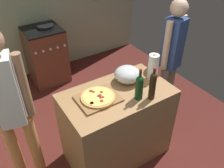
{
  "coord_description": "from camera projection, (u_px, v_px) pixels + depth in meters",
  "views": [
    {
      "loc": [
        -0.86,
        -0.95,
        2.36
      ],
      "look_at": [
        0.18,
        0.68,
        0.97
      ],
      "focal_mm": 37.54,
      "sensor_mm": 36.0,
      "label": 1
    }
  ],
  "objects": [
    {
      "name": "ground_plane",
      "position": [
        73.0,
        116.0,
        3.4
      ],
      "size": [
        4.2,
        3.5,
        0.02
      ],
      "primitive_type": "cube",
      "color": "#511E19"
    },
    {
      "name": "paper_towel_roll",
      "position": [
        153.0,
        67.0,
        2.48
      ],
      "size": [
        0.11,
        0.11,
        0.29
      ],
      "color": "white",
      "rests_on": "counter"
    },
    {
      "name": "counter",
      "position": [
        117.0,
        125.0,
        2.61
      ],
      "size": [
        1.13,
        0.66,
        0.92
      ],
      "primitive_type": "cube",
      "color": "#9E7247",
      "rests_on": "ground_plane"
    },
    {
      "name": "cutting_board",
      "position": [
        98.0,
        99.0,
        2.26
      ],
      "size": [
        0.4,
        0.32,
        0.02
      ],
      "primitive_type": "cube",
      "color": "olive",
      "rests_on": "counter"
    },
    {
      "name": "person_in_stripes",
      "position": [
        11.0,
        108.0,
        2.01
      ],
      "size": [
        0.37,
        0.24,
        1.75
      ],
      "color": "#D88C4C",
      "rests_on": "ground_plane"
    },
    {
      "name": "wine_bottle_amber",
      "position": [
        139.0,
        86.0,
        2.2
      ],
      "size": [
        0.08,
        0.08,
        0.33
      ],
      "color": "#143819",
      "rests_on": "counter"
    },
    {
      "name": "stove",
      "position": [
        46.0,
        55.0,
        3.91
      ],
      "size": [
        0.58,
        0.61,
        0.97
      ],
      "color": "brown",
      "rests_on": "ground_plane"
    },
    {
      "name": "wine_bottle_clear",
      "position": [
        153.0,
        85.0,
        2.19
      ],
      "size": [
        0.07,
        0.07,
        0.34
      ],
      "color": "#331E0F",
      "rests_on": "counter"
    },
    {
      "name": "mixing_bowl",
      "position": [
        128.0,
        74.0,
        2.46
      ],
      "size": [
        0.28,
        0.28,
        0.17
      ],
      "color": "#B2B2B7",
      "rests_on": "counter"
    },
    {
      "name": "pizza",
      "position": [
        98.0,
        97.0,
        2.24
      ],
      "size": [
        0.33,
        0.33,
        0.03
      ],
      "color": "tan",
      "rests_on": "cutting_board"
    },
    {
      "name": "person_in_red",
      "position": [
        171.0,
        57.0,
        2.88
      ],
      "size": [
        0.36,
        0.24,
        1.66
      ],
      "color": "slate",
      "rests_on": "ground_plane"
    }
  ]
}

